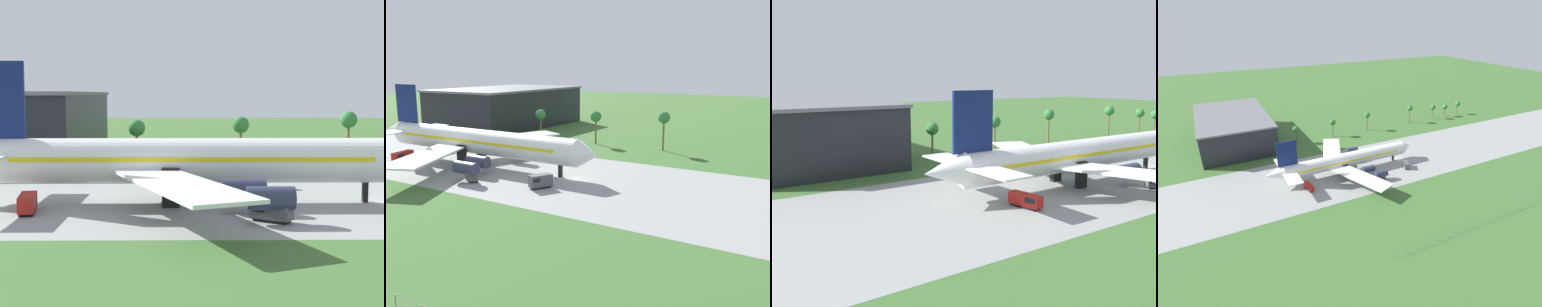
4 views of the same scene
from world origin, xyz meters
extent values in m
plane|color=#3D662D|center=(0.00, 0.00, 0.00)|extent=(600.00, 600.00, 0.00)
cube|color=gray|center=(0.00, 0.00, 0.01)|extent=(320.00, 44.00, 0.02)
cylinder|color=white|center=(-28.45, -0.17, 6.07)|extent=(59.06, 6.36, 6.36)
cone|color=white|center=(-61.95, -0.17, 6.55)|extent=(7.95, 6.04, 6.04)
cube|color=yellow|center=(-28.45, -0.17, 6.55)|extent=(50.20, 6.49, 0.64)
cube|color=navy|center=(-56.07, -0.17, 14.66)|extent=(8.27, 0.50, 10.81)
cube|color=white|center=(-56.38, -0.17, 7.03)|extent=(5.73, 25.45, 0.30)
cube|color=white|center=(-30.30, -14.57, 4.96)|extent=(18.46, 29.80, 0.44)
cube|color=white|center=(-30.30, 14.23, 4.96)|extent=(18.46, 29.80, 0.44)
cylinder|color=#2D334C|center=(-21.82, -7.81, 3.13)|extent=(5.73, 2.86, 2.86)
cylinder|color=#2D334C|center=(-21.82, 7.46, 3.13)|extent=(5.73, 2.86, 2.86)
cylinder|color=#2D334C|center=(-19.25, 13.82, 3.13)|extent=(5.73, 2.86, 2.86)
cube|color=black|center=(-3.64, -0.17, 2.72)|extent=(0.70, 0.90, 5.44)
cube|color=black|center=(-31.40, -3.67, 2.72)|extent=(2.40, 1.20, 5.44)
cube|color=black|center=(-31.40, 3.33, 2.72)|extent=(2.40, 1.20, 5.44)
cube|color=black|center=(-49.98, -7.32, 0.20)|extent=(2.63, 5.53, 0.40)
cube|color=#B21E19|center=(-49.98, -7.32, 1.43)|extent=(2.98, 6.49, 2.05)
cube|color=black|center=(-49.70, -9.01, 1.73)|extent=(2.37, 2.49, 0.90)
cube|color=black|center=(-20.06, -12.26, 1.68)|extent=(2.59, 2.67, 0.90)
cube|color=black|center=(-70.36, 60.49, 7.60)|extent=(36.00, 60.00, 15.20)
cube|color=slate|center=(-70.36, 60.49, 15.60)|extent=(36.72, 61.20, 0.80)
cylinder|color=brown|center=(5.57, 42.17, 4.71)|extent=(0.56, 0.56, 9.42)
sphere|color=#337538|center=(5.57, 42.17, 10.02)|extent=(3.60, 3.60, 3.60)
cylinder|color=brown|center=(67.89, 42.17, 3.20)|extent=(0.56, 0.56, 6.40)
sphere|color=#337538|center=(67.89, 42.17, 7.00)|extent=(3.60, 3.60, 3.60)
cylinder|color=brown|center=(37.54, 42.17, 4.70)|extent=(0.56, 0.56, 9.41)
sphere|color=#337538|center=(37.54, 42.17, 10.01)|extent=(3.60, 3.60, 3.60)
cylinder|color=brown|center=(-39.74, 42.17, 3.84)|extent=(0.56, 0.56, 7.69)
sphere|color=#337538|center=(-39.74, 42.17, 8.29)|extent=(3.60, 3.60, 3.60)
cylinder|color=brown|center=(-17.56, 42.17, 4.17)|extent=(0.56, 0.56, 8.33)
sphere|color=#337538|center=(-17.56, 42.17, 8.93)|extent=(3.60, 3.60, 3.60)
cylinder|color=brown|center=(57.03, 42.17, 3.84)|extent=(0.56, 0.56, 7.69)
sphere|color=#337538|center=(57.03, 42.17, 8.29)|extent=(3.60, 3.60, 3.60)
camera|label=1|loc=(-29.41, -83.01, 15.45)|focal=55.00mm
camera|label=2|loc=(48.90, -79.71, 25.18)|focal=40.00mm
camera|label=3|loc=(-99.04, -60.27, 22.13)|focal=40.00mm
camera|label=4|loc=(-82.05, -109.94, 66.54)|focal=28.00mm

